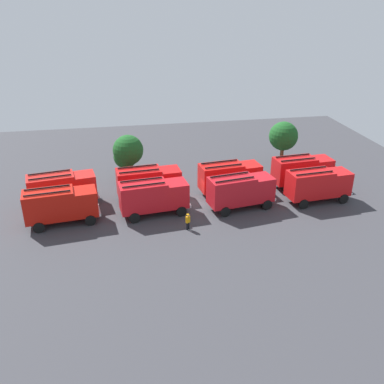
% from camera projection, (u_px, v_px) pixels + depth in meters
% --- Properties ---
extents(ground_plane, '(64.16, 64.16, 0.00)m').
position_uv_depth(ground_plane, '(192.00, 203.00, 46.91)').
color(ground_plane, '#38383D').
extents(fire_truck_0, '(7.44, 3.45, 3.88)m').
position_uv_depth(fire_truck_0, '(61.00, 204.00, 41.93)').
color(fire_truck_0, red).
rests_on(fire_truck_0, ground).
extents(fire_truck_1, '(7.43, 3.41, 3.88)m').
position_uv_depth(fire_truck_1, '(153.00, 196.00, 43.70)').
color(fire_truck_1, red).
rests_on(fire_truck_1, ground).
extents(fire_truck_2, '(7.50, 3.68, 3.88)m').
position_uv_depth(fire_truck_2, '(240.00, 190.00, 44.96)').
color(fire_truck_2, red).
rests_on(fire_truck_2, ground).
extents(fire_truck_3, '(7.39, 3.26, 3.88)m').
position_uv_depth(fire_truck_3, '(318.00, 184.00, 46.47)').
color(fire_truck_3, red).
rests_on(fire_truck_3, ground).
extents(fire_truck_4, '(7.50, 3.71, 3.88)m').
position_uv_depth(fire_truck_4, '(62.00, 188.00, 45.53)').
color(fire_truck_4, red).
rests_on(fire_truck_4, ground).
extents(fire_truck_5, '(7.38, 3.26, 3.88)m').
position_uv_depth(fire_truck_5, '(148.00, 182.00, 46.99)').
color(fire_truck_5, red).
rests_on(fire_truck_5, ground).
extents(fire_truck_6, '(7.44, 3.44, 3.88)m').
position_uv_depth(fire_truck_6, '(230.00, 176.00, 48.34)').
color(fire_truck_6, red).
rests_on(fire_truck_6, ground).
extents(fire_truck_7, '(7.38, 3.25, 3.88)m').
position_uv_depth(fire_truck_7, '(302.00, 170.00, 50.16)').
color(fire_truck_7, red).
rests_on(fire_truck_7, ground).
extents(firefighter_0, '(0.32, 0.46, 1.73)m').
position_uv_depth(firefighter_0, '(334.00, 172.00, 52.68)').
color(firefighter_0, black).
rests_on(firefighter_0, ground).
extents(firefighter_1, '(0.48, 0.43, 1.69)m').
position_uv_depth(firefighter_1, '(188.00, 221.00, 41.34)').
color(firefighter_1, black).
rests_on(firefighter_1, ground).
extents(firefighter_2, '(0.48, 0.40, 1.63)m').
position_uv_depth(firefighter_2, '(222.00, 179.00, 50.91)').
color(firefighter_2, black).
rests_on(firefighter_2, ground).
extents(firefighter_3, '(0.42, 0.48, 1.75)m').
position_uv_depth(firefighter_3, '(151.00, 182.00, 49.89)').
color(firefighter_3, black).
rests_on(firefighter_3, ground).
extents(tree_0, '(2.89, 2.89, 4.47)m').
position_uv_depth(tree_0, '(125.00, 157.00, 51.71)').
color(tree_0, brown).
rests_on(tree_0, ground).
extents(tree_1, '(3.70, 3.70, 5.74)m').
position_uv_depth(tree_1, '(128.00, 150.00, 51.33)').
color(tree_1, brown).
rests_on(tree_1, ground).
extents(tree_2, '(3.82, 3.82, 5.92)m').
position_uv_depth(tree_2, '(283.00, 136.00, 55.98)').
color(tree_2, brown).
rests_on(tree_2, ground).
extents(traffic_cone_0, '(0.47, 0.47, 0.67)m').
position_uv_depth(traffic_cone_0, '(184.00, 187.00, 50.19)').
color(traffic_cone_0, '#F2600C').
rests_on(traffic_cone_0, ground).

